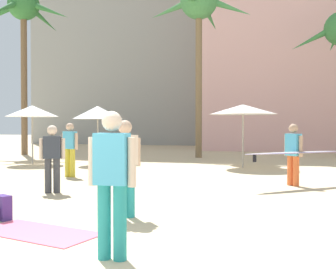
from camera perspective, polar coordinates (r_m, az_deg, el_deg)
name	(u,v)px	position (r m, az deg, el deg)	size (l,w,h in m)	color
ground	(29,266)	(5.24, -18.41, -16.60)	(120.00, 120.00, 0.00)	beige
hotel_pink	(334,11)	(31.81, 21.60, 15.30)	(17.24, 8.83, 18.79)	beige
palm_tree_far_left	(24,16)	(25.16, -19.02, 15.00)	(5.66, 5.65, 9.11)	brown
palm_tree_center	(199,9)	(21.85, 4.23, 16.61)	(5.30, 5.25, 8.76)	brown
cafe_umbrella_0	(98,113)	(17.55, -9.53, 2.96)	(2.06, 2.06, 2.41)	gray
cafe_umbrella_1	(32,111)	(18.37, -17.95, 3.04)	(2.16, 2.16, 2.44)	gray
cafe_umbrella_3	(243,109)	(16.22, 10.16, 3.37)	(2.56, 2.56, 2.41)	gray
beach_towel	(37,232)	(6.71, -17.32, -12.56)	(1.89, 0.89, 0.01)	#EF6684
backpack	(2,208)	(7.72, -21.60, -9.30)	(0.35, 0.32, 0.42)	#422C70
person_far_right	(293,152)	(11.54, 16.65, -2.32)	(2.55, 2.26, 1.65)	orange
person_near_right	(125,164)	(7.30, -5.85, -4.05)	(0.47, 0.52, 1.70)	teal
person_mid_center	(112,178)	(5.05, -7.63, -5.90)	(0.60, 0.24, 1.77)	teal
person_mid_left	(70,147)	(13.43, -13.18, -1.71)	(0.61, 0.30, 1.68)	gold
person_near_left	(52,156)	(10.36, -15.44, -2.82)	(0.59, 0.36, 1.61)	#3D3D42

